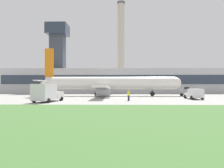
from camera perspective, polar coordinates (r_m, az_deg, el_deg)
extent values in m
plane|color=#999691|center=(45.11, 2.49, -3.46)|extent=(400.00, 400.00, 0.00)
cube|color=#426B33|center=(8.93, 7.41, -16.31)|extent=(240.00, 37.00, 0.06)
cube|color=#B2B2B7|center=(72.42, 2.05, 0.71)|extent=(72.73, 15.96, 7.53)
cube|color=#2D3847|center=(64.40, 2.14, 1.17)|extent=(71.28, 0.16, 2.71)
cube|color=#383D47|center=(75.42, -14.01, 5.12)|extent=(4.52, 4.52, 19.21)
cube|color=#283342|center=(77.34, -14.00, 13.57)|extent=(6.79, 6.79, 3.62)
cylinder|color=#B2A899|center=(109.23, 2.38, 9.63)|extent=(3.40, 3.40, 42.62)
cylinder|color=#4C4C51|center=(115.02, 2.37, 20.40)|extent=(3.92, 3.92, 1.02)
cylinder|color=white|center=(49.83, -0.42, 0.27)|extent=(29.42, 2.85, 2.85)
sphere|color=white|center=(51.52, 16.16, 0.26)|extent=(2.71, 2.71, 2.71)
cone|color=white|center=(52.39, -16.72, 0.25)|extent=(3.14, 2.71, 2.71)
cube|color=orange|center=(52.46, -16.09, 5.39)|extent=(2.00, 0.24, 6.53)
cube|color=white|center=(48.16, -17.60, 0.81)|extent=(1.01, 8.52, 0.20)
cube|color=white|center=(56.29, -14.79, 0.65)|extent=(1.01, 8.52, 0.20)
cube|color=white|center=(42.24, -2.74, -0.60)|extent=(2.25, 14.21, 0.36)
cube|color=white|center=(57.56, -1.65, -0.52)|extent=(2.25, 14.21, 0.36)
cylinder|color=gray|center=(42.09, -2.34, -2.15)|extent=(2.71, 1.98, 1.98)
cylinder|color=gray|center=(57.70, -1.35, -1.65)|extent=(2.71, 1.98, 1.98)
cylinder|color=#59595B|center=(50.46, 10.50, -1.52)|extent=(0.20, 0.20, 1.72)
sphere|color=black|center=(50.48, 10.50, -2.50)|extent=(1.09, 1.09, 1.09)
cylinder|color=#59595B|center=(48.00, -4.01, -1.59)|extent=(0.20, 0.20, 1.72)
sphere|color=black|center=(48.02, -4.01, -2.62)|extent=(1.09, 1.09, 1.09)
cylinder|color=#59595B|center=(52.03, -3.59, -1.49)|extent=(0.20, 0.20, 1.72)
sphere|color=black|center=(52.06, -3.59, -2.44)|extent=(1.09, 1.09, 1.09)
cube|color=gray|center=(51.44, 18.93, -2.00)|extent=(3.46, 2.66, 1.27)
cube|color=black|center=(51.43, 18.93, -1.01)|extent=(1.39, 1.59, 0.50)
sphere|color=black|center=(50.61, 20.19, -2.70)|extent=(0.70, 0.70, 0.70)
sphere|color=black|center=(52.44, 20.05, -2.62)|extent=(0.70, 0.70, 0.70)
sphere|color=black|center=(50.51, 17.76, -2.71)|extent=(0.70, 0.70, 0.70)
sphere|color=black|center=(52.35, 17.71, -2.63)|extent=(0.70, 0.70, 0.70)
cube|color=white|center=(35.95, -14.83, -2.84)|extent=(2.63, 2.51, 1.15)
cube|color=silver|center=(33.06, -17.28, -2.03)|extent=(2.90, 4.02, 2.34)
sphere|color=black|center=(35.65, -13.14, -3.73)|extent=(0.70, 0.70, 0.70)
sphere|color=black|center=(36.60, -16.26, -3.64)|extent=(0.70, 0.70, 0.70)
sphere|color=black|center=(31.79, -16.35, -4.15)|extent=(0.70, 0.70, 0.70)
sphere|color=black|center=(32.86, -19.73, -4.02)|extent=(0.70, 0.70, 0.70)
cube|color=white|center=(43.28, 19.78, -2.70)|extent=(1.87, 1.79, 0.70)
cube|color=silver|center=(40.78, 21.00, -2.26)|extent=(1.89, 3.05, 1.53)
sphere|color=black|center=(43.71, 20.81, -3.09)|extent=(0.70, 0.70, 0.70)
sphere|color=black|center=(43.13, 18.62, -3.13)|extent=(0.70, 0.70, 0.70)
sphere|color=black|center=(40.42, 22.55, -3.31)|extent=(0.70, 0.70, 0.70)
sphere|color=black|center=(39.80, 20.20, -3.36)|extent=(0.70, 0.70, 0.70)
cylinder|color=#23283D|center=(34.90, 4.38, -3.71)|extent=(0.33, 0.33, 0.83)
cylinder|color=yellow|center=(34.86, 4.38, -2.49)|extent=(0.42, 0.42, 0.66)
sphere|color=tan|center=(34.85, 4.38, -1.76)|extent=(0.22, 0.22, 0.22)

